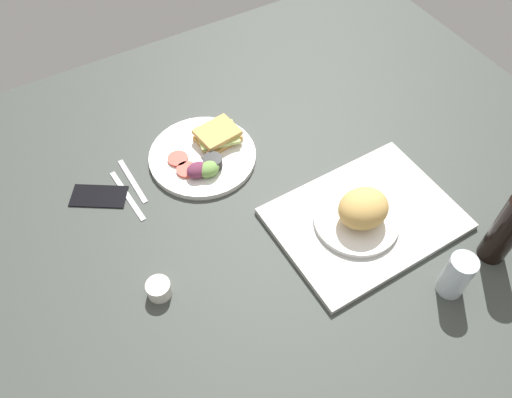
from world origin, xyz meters
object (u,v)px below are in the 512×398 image
object	(u,v)px
bread_plate_near	(361,212)
cell_phone	(99,196)
plate_with_salad	(205,154)
serving_tray	(365,219)
drinking_glass	(457,275)
soda_bottle	(506,230)
knife	(127,195)
fork	(132,181)
espresso_cup	(159,289)

from	to	relation	value
bread_plate_near	cell_phone	bearing A→B (deg)	-37.69
bread_plate_near	plate_with_salad	distance (cm)	45.65
serving_tray	drinking_glass	world-z (taller)	drinking_glass
serving_tray	soda_bottle	world-z (taller)	soda_bottle
cell_phone	plate_with_salad	bearing A→B (deg)	-151.07
soda_bottle	knife	size ratio (longest dim) A/B	1.07
drinking_glass	fork	bearing A→B (deg)	-52.19
espresso_cup	cell_phone	xyz separation A→B (cm)	(2.75, -33.69, -1.60)
knife	drinking_glass	bearing A→B (deg)	36.76
drinking_glass	cell_phone	size ratio (longest dim) A/B	0.85
bread_plate_near	espresso_cup	world-z (taller)	bread_plate_near
plate_with_salad	knife	world-z (taller)	plate_with_salad
serving_tray	knife	world-z (taller)	serving_tray
drinking_glass	cell_phone	bearing A→B (deg)	-47.15
bread_plate_near	cell_phone	world-z (taller)	bread_plate_near
bread_plate_near	drinking_glass	distance (cm)	25.81
drinking_glass	cell_phone	xyz separation A→B (cm)	(60.95, -65.71, -5.70)
serving_tray	cell_phone	xyz separation A→B (cm)	(55.76, -40.77, -0.40)
soda_bottle	fork	world-z (taller)	soda_bottle
plate_with_salad	soda_bottle	bearing A→B (deg)	126.55
serving_tray	bread_plate_near	xyz separation A→B (cm)	(2.56, 0.34, 4.82)
plate_with_salad	drinking_glass	size ratio (longest dim) A/B	2.42
espresso_cup	fork	distance (cm)	34.94
serving_tray	plate_with_salad	xyz separation A→B (cm)	(25.56, -38.90, 0.87)
drinking_glass	espresso_cup	size ratio (longest dim) A/B	2.18
soda_bottle	knife	bearing A→B (deg)	-40.93
bread_plate_near	drinking_glass	world-z (taller)	drinking_glass
drinking_glass	cell_phone	distance (cm)	89.81
bread_plate_near	soda_bottle	xyz separation A→B (cm)	(-22.88, 22.65, 4.54)
serving_tray	cell_phone	size ratio (longest dim) A/B	3.13
fork	soda_bottle	bearing A→B (deg)	44.08
cell_phone	fork	bearing A→B (deg)	-144.28
espresso_cup	bread_plate_near	bearing A→B (deg)	171.64
serving_tray	plate_with_salad	size ratio (longest dim) A/B	1.52
fork	serving_tray	bearing A→B (deg)	46.30
drinking_glass	knife	bearing A→B (deg)	-48.85
soda_bottle	drinking_glass	bearing A→B (deg)	7.36
fork	drinking_glass	bearing A→B (deg)	35.90
serving_tray	plate_with_salad	world-z (taller)	plate_with_salad
cell_phone	bread_plate_near	bearing A→B (deg)	174.78
fork	plate_with_salad	bearing A→B (deg)	81.44
cell_phone	espresso_cup	bearing A→B (deg)	127.13
bread_plate_near	cell_phone	distance (cm)	67.43
serving_tray	espresso_cup	world-z (taller)	espresso_cup
knife	espresso_cup	bearing A→B (deg)	-11.56
serving_tray	espresso_cup	size ratio (longest dim) A/B	8.04
knife	cell_phone	distance (cm)	7.41
cell_phone	soda_bottle	bearing A→B (deg)	172.50
fork	knife	xyz separation A→B (cm)	(3.00, 4.00, 0.00)
plate_with_salad	cell_phone	xyz separation A→B (cm)	(30.20, -1.87, -1.27)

